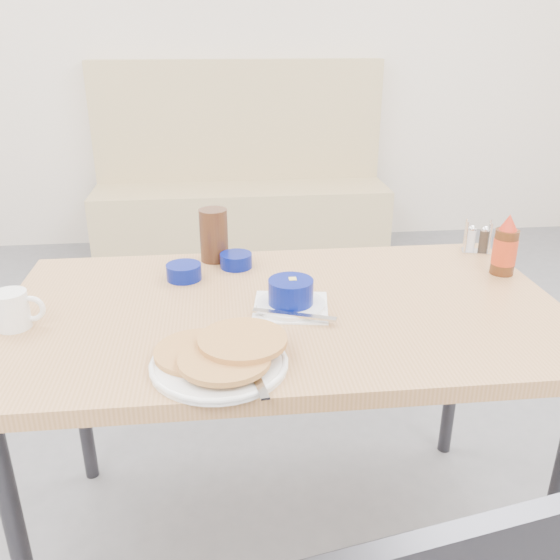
{
  "coord_description": "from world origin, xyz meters",
  "views": [
    {
      "loc": [
        -0.15,
        -1.09,
        1.41
      ],
      "look_at": [
        -0.01,
        0.28,
        0.82
      ],
      "focal_mm": 38.0,
      "sensor_mm": 36.0,
      "label": 1
    }
  ],
  "objects": [
    {
      "name": "wall_back",
      "position": [
        0.0,
        2.97,
        1.4
      ],
      "size": [
        5.0,
        0.06,
        2.8
      ],
      "primitive_type": "cube",
      "color": "beige",
      "rests_on": "ground"
    },
    {
      "name": "booth_bench",
      "position": [
        0.0,
        2.78,
        0.35
      ],
      "size": [
        1.9,
        0.56,
        1.22
      ],
      "color": "tan",
      "rests_on": "ground"
    },
    {
      "name": "dining_table",
      "position": [
        0.0,
        0.25,
        0.7
      ],
      "size": [
        1.4,
        0.8,
        0.76
      ],
      "color": "tan",
      "rests_on": "ground"
    },
    {
      "name": "pancake_plate",
      "position": [
        -0.16,
        -0.02,
        0.78
      ],
      "size": [
        0.29,
        0.29,
        0.05
      ],
      "rotation": [
        0.0,
        0.0,
        -0.15
      ],
      "color": "white",
      "rests_on": "dining_table"
    },
    {
      "name": "coffee_mug",
      "position": [
        -0.64,
        0.2,
        0.81
      ],
      "size": [
        0.12,
        0.08,
        0.09
      ],
      "rotation": [
        0.0,
        0.0,
        0.02
      ],
      "color": "white",
      "rests_on": "dining_table"
    },
    {
      "name": "grits_setting",
      "position": [
        0.01,
        0.23,
        0.79
      ],
      "size": [
        0.21,
        0.22,
        0.08
      ],
      "rotation": [
        0.0,
        0.0,
        -0.15
      ],
      "color": "white",
      "rests_on": "dining_table"
    },
    {
      "name": "creamer_bowl",
      "position": [
        -0.26,
        0.45,
        0.78
      ],
      "size": [
        0.1,
        0.1,
        0.04
      ],
      "rotation": [
        0.0,
        0.0,
        -0.07
      ],
      "color": "#041069",
      "rests_on": "dining_table"
    },
    {
      "name": "butter_bowl",
      "position": [
        -0.11,
        0.52,
        0.78
      ],
      "size": [
        0.09,
        0.09,
        0.04
      ],
      "rotation": [
        0.0,
        0.0,
        0.13
      ],
      "color": "#041069",
      "rests_on": "dining_table"
    },
    {
      "name": "amber_tumbler",
      "position": [
        -0.17,
        0.59,
        0.84
      ],
      "size": [
        0.1,
        0.1,
        0.16
      ],
      "primitive_type": "cylinder",
      "rotation": [
        0.0,
        0.0,
        -0.3
      ],
      "color": "#3C2113",
      "rests_on": "dining_table"
    },
    {
      "name": "condiment_caddy",
      "position": [
        0.64,
        0.57,
        0.8
      ],
      "size": [
        0.09,
        0.07,
        0.1
      ],
      "rotation": [
        0.0,
        0.0,
        -0.31
      ],
      "color": "silver",
      "rests_on": "dining_table"
    },
    {
      "name": "syrup_bottle",
      "position": [
        0.64,
        0.4,
        0.84
      ],
      "size": [
        0.07,
        0.07,
        0.17
      ],
      "rotation": [
        0.0,
        0.0,
        0.37
      ],
      "color": "#47230F",
      "rests_on": "dining_table"
    },
    {
      "name": "sugar_wrapper",
      "position": [
        -0.2,
        0.09,
        0.76
      ],
      "size": [
        0.04,
        0.03,
        0.0
      ],
      "primitive_type": "cube",
      "rotation": [
        0.0,
        0.0,
        0.18
      ],
      "color": "#D95948",
      "rests_on": "dining_table"
    }
  ]
}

